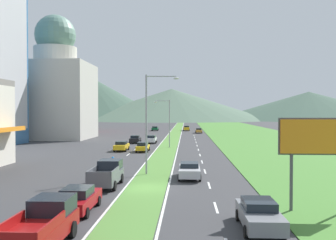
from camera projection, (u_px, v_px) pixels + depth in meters
name	position (u px, v px, depth m)	size (l,w,h in m)	color
ground_plane	(146.00, 189.00, 29.78)	(600.00, 600.00, 0.00)	#38383A
grass_median	(173.00, 137.00, 89.69)	(3.20, 240.00, 0.06)	#518438
grass_verge_right	(260.00, 137.00, 88.66)	(24.00, 240.00, 0.06)	#477F33
lane_dash_left_2	(59.00, 205.00, 24.43)	(0.16, 2.80, 0.01)	silver
lane_dash_left_3	(88.00, 184.00, 31.61)	(0.16, 2.80, 0.01)	silver
lane_dash_left_4	(107.00, 171.00, 38.79)	(0.16, 2.80, 0.01)	silver
lane_dash_left_5	(119.00, 161.00, 45.97)	(0.16, 2.80, 0.01)	silver
lane_dash_left_6	(128.00, 155.00, 53.15)	(0.16, 2.80, 0.01)	silver
lane_dash_left_7	(135.00, 149.00, 60.34)	(0.16, 2.80, 0.01)	silver
lane_dash_left_8	(141.00, 145.00, 67.52)	(0.16, 2.80, 0.01)	silver
lane_dash_left_9	(145.00, 142.00, 74.70)	(0.16, 2.80, 0.01)	silver
lane_dash_left_10	(149.00, 139.00, 81.88)	(0.16, 2.80, 0.01)	silver
lane_dash_left_11	(152.00, 137.00, 89.07)	(0.16, 2.80, 0.01)	silver
lane_dash_left_12	(154.00, 135.00, 96.25)	(0.16, 2.80, 0.01)	silver
lane_dash_right_2	(216.00, 207.00, 23.92)	(0.16, 2.80, 0.01)	silver
lane_dash_right_3	(209.00, 185.00, 31.10)	(0.16, 2.80, 0.01)	silver
lane_dash_right_4	(205.00, 171.00, 38.28)	(0.16, 2.80, 0.01)	silver
lane_dash_right_5	(202.00, 162.00, 45.46)	(0.16, 2.80, 0.01)	silver
lane_dash_right_6	(200.00, 155.00, 52.65)	(0.16, 2.80, 0.01)	silver
lane_dash_right_7	(198.00, 150.00, 59.83)	(0.16, 2.80, 0.01)	silver
lane_dash_right_8	(197.00, 146.00, 67.01)	(0.16, 2.80, 0.01)	silver
lane_dash_right_9	(196.00, 142.00, 74.19)	(0.16, 2.80, 0.01)	silver
lane_dash_right_10	(195.00, 140.00, 81.38)	(0.16, 2.80, 0.01)	silver
lane_dash_right_11	(195.00, 137.00, 88.56)	(0.16, 2.80, 0.01)	silver
lane_dash_right_12	(194.00, 135.00, 95.74)	(0.16, 2.80, 0.01)	silver
edge_line_median_left	(166.00, 137.00, 89.77)	(0.16, 240.00, 0.01)	silver
edge_line_median_right	(180.00, 137.00, 89.60)	(0.16, 240.00, 0.01)	silver
domed_building	(56.00, 89.00, 84.84)	(15.71, 15.71, 27.99)	#B7B2A8
midrise_colored	(65.00, 99.00, 114.36)	(13.73, 13.73, 20.11)	#D83847
hill_far_left	(86.00, 97.00, 281.47)	(123.76, 123.76, 33.99)	#3D5647
hill_far_center	(172.00, 104.00, 271.85)	(141.89, 141.89, 22.55)	#516B56
hill_far_right	(309.00, 106.00, 277.25)	(142.61, 142.61, 20.76)	#3D5647
street_lamp_near	(150.00, 117.00, 36.25)	(3.27, 0.45, 9.72)	#99999E
street_lamp_mid	(168.00, 120.00, 63.40)	(2.77, 0.28, 8.12)	#99999E
billboard_roadside	(319.00, 141.00, 22.78)	(4.92, 0.28, 5.78)	#4C4C51
car_0	(186.00, 128.00, 118.90)	(1.96, 4.78, 1.59)	yellow
car_1	(155.00, 128.00, 118.86)	(2.01, 4.44, 1.40)	#0C5128
car_2	(199.00, 131.00, 105.99)	(1.85, 4.69, 1.41)	#C6842D
car_3	(78.00, 199.00, 22.91)	(2.03, 4.72, 1.53)	maroon
car_4	(135.00, 139.00, 72.51)	(2.00, 4.05, 1.52)	black
car_5	(259.00, 214.00, 19.54)	(2.02, 4.72, 1.51)	slate
car_6	(151.00, 139.00, 72.41)	(1.92, 4.64, 1.54)	silver
car_7	(121.00, 146.00, 58.27)	(1.95, 4.65, 1.51)	yellow
car_8	(143.00, 147.00, 57.18)	(1.88, 4.32, 1.47)	yellow
car_9	(189.00, 170.00, 34.37)	(2.04, 4.71, 1.44)	#B2B2B7
pickup_truck_0	(107.00, 174.00, 30.89)	(2.18, 5.40, 2.00)	#515459
pickup_truck_1	(43.00, 225.00, 16.99)	(2.18, 5.40, 2.00)	maroon
motorcycle_rider	(113.00, 168.00, 36.03)	(0.36, 2.00, 1.80)	black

